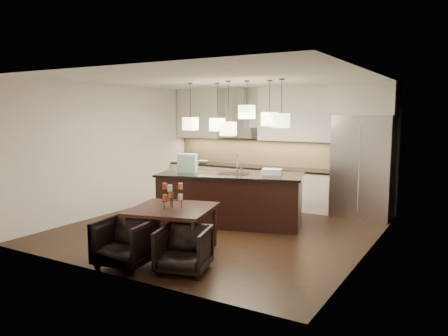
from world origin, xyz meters
The scene contains 37 objects.
floor centered at (0.00, 0.00, -0.01)m, with size 5.50×5.50×0.02m, color black.
ceiling centered at (0.00, 0.00, 2.81)m, with size 5.50×5.50×0.02m, color white.
wall_back centered at (0.00, 2.76, 1.40)m, with size 5.50×0.02×2.80m, color silver.
wall_front centered at (0.00, -2.76, 1.40)m, with size 5.50×0.02×2.80m, color silver.
wall_left centered at (-2.76, 0.00, 1.40)m, with size 0.02×5.50×2.80m, color silver.
wall_right centered at (2.76, 0.00, 1.40)m, with size 0.02×5.50×2.80m, color silver.
refrigerator centered at (2.10, 2.38, 1.07)m, with size 1.20×0.72×2.15m, color #B7B7BA.
fridge_panel centered at (2.10, 2.38, 2.47)m, with size 1.26×0.72×0.65m, color silver.
lower_cabinets centered at (-0.62, 2.43, 0.44)m, with size 4.21×0.62×0.88m, color silver.
countertop centered at (-0.62, 2.43, 0.90)m, with size 4.21×0.66×0.04m, color black.
backsplash centered at (-0.62, 2.73, 1.24)m, with size 4.21×0.02×0.63m, color #D0B67F.
upper_cab_left centered at (-2.10, 2.57, 2.17)m, with size 1.25×0.35×1.25m, color silver.
upper_cab_right centered at (0.55, 2.57, 2.17)m, with size 1.86×0.35×1.25m, color silver.
hood_canopy centered at (-0.93, 2.48, 1.72)m, with size 0.90×0.52×0.24m, color #B7B7BA.
hood_chimney centered at (-0.93, 2.59, 2.32)m, with size 0.30×0.28×0.96m, color #B7B7BA.
fruit_bowl centered at (-1.90, 2.38, 0.95)m, with size 0.26×0.26×0.06m, color silver.
island_body centered at (-0.02, 0.50, 0.48)m, with size 2.74×1.09×0.96m, color black.
island_top centered at (-0.02, 0.50, 0.98)m, with size 2.82×1.18×0.04m, color black.
faucet centered at (0.05, 0.64, 1.21)m, with size 0.11×0.26×0.42m, color silver, non-canonical shape.
tote_bag centered at (-0.86, 0.22, 1.19)m, with size 0.37×0.20×0.37m, color #246B52.
food_container centered at (0.74, 0.79, 1.06)m, with size 0.37×0.26×0.11m, color silver.
dining_table centered at (0.11, -1.58, 0.36)m, with size 1.22×1.22×0.73m, color black, non-canonical shape.
candelabra centered at (0.11, -1.58, 0.94)m, with size 0.35×0.35×0.43m, color black, non-canonical shape.
candle_a centered at (0.24, -1.54, 0.90)m, with size 0.07×0.07×0.10m, color beige.
candle_b centered at (0.01, -1.48, 0.90)m, with size 0.07×0.07×0.10m, color #CF6331.
candle_c centered at (0.07, -1.71, 0.90)m, with size 0.07×0.07×0.10m, color #943721.
candle_d centered at (0.19, -1.46, 1.06)m, with size 0.07×0.07×0.10m, color #CF6331.
candle_e centered at (-0.02, -1.59, 1.06)m, with size 0.07×0.07×0.10m, color #943721.
candle_f centered at (0.16, -1.69, 1.06)m, with size 0.07×0.07×0.10m, color beige.
armchair_left centered at (-0.12, -2.39, 0.35)m, with size 0.74×0.76×0.69m, color black.
armchair_right centered at (0.74, -2.16, 0.32)m, with size 0.68×0.70×0.63m, color black.
pendant_a centered at (-0.96, 0.48, 1.97)m, with size 0.24×0.24×0.26m, color beige.
pendant_b centered at (-0.49, 0.76, 1.96)m, with size 0.24×0.24×0.26m, color beige.
pendant_c centered at (0.33, 0.50, 2.21)m, with size 0.24×0.24×0.26m, color beige.
pendant_d centered at (0.72, 0.67, 2.08)m, with size 0.24×0.24×0.26m, color beige.
pendant_e centered at (1.06, 0.44, 2.05)m, with size 0.24×0.24×0.26m, color beige.
pendant_f centered at (0.00, 0.35, 1.89)m, with size 0.24×0.24×0.26m, color beige.
Camera 1 is at (4.18, -6.91, 2.20)m, focal length 35.00 mm.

